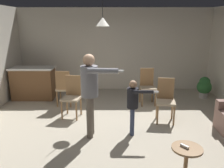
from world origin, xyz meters
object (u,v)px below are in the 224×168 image
Objects in this scene: kitchen_counter at (34,83)px; side_table_by_couch at (187,160)px; dining_chair_by_counter at (73,95)px; dining_chair_spare at (65,87)px; spare_remote_on_table at (185,146)px; potted_plant_corner at (205,86)px; person_adult at (91,87)px; dining_chair_centre_back at (166,98)px; dining_chair_near_wall at (148,85)px; person_child at (134,102)px.

kitchen_counter is 5.08m from side_table_by_couch.
dining_chair_spare is (-0.34, 0.71, 0.00)m from dining_chair_by_counter.
spare_remote_on_table is (-0.04, 0.01, 0.21)m from side_table_by_couch.
dining_chair_spare is 3.88m from spare_remote_on_table.
potted_plant_corner reaches higher than side_table_by_couch.
spare_remote_on_table is (2.34, -3.09, -0.01)m from dining_chair_spare.
dining_chair_by_counter reaches higher than spare_remote_on_table.
side_table_by_couch is 0.79× the size of potted_plant_corner.
dining_chair_spare reaches higher than potted_plant_corner.
potted_plant_corner is at bearing 65.52° from side_table_by_couch.
person_adult is at bearing -51.11° from kitchen_counter.
dining_chair_centre_back is (3.59, -1.64, 0.07)m from kitchen_counter.
dining_chair_spare is at bearing -13.20° from dining_chair_centre_back.
person_adult is 2.53× the size of potted_plant_corner.
dining_chair_near_wall is (3.34, -0.46, 0.07)m from kitchen_counter.
potted_plant_corner is (1.72, 3.78, 0.04)m from side_table_by_couch.
person_adult reaches higher than kitchen_counter.
dining_chair_centre_back reaches higher than side_table_by_couch.
spare_remote_on_table is at bearing 139.51° from dining_chair_by_counter.
dining_chair_spare is at bearing -55.27° from dining_chair_by_counter.
person_child is at bearing 69.97° from dining_chair_near_wall.
dining_chair_spare is 4.15m from potted_plant_corner.
dining_chair_by_counter is at bearing -147.66° from person_adult.
dining_chair_by_counter is at bearing 130.49° from side_table_by_couch.
dining_chair_near_wall is 1.00× the size of dining_chair_spare.
dining_chair_by_counter reaches higher than potted_plant_corner.
dining_chair_centre_back is 1.00× the size of dining_chair_spare.
dining_chair_near_wall and dining_chair_spare have the same top height.
dining_chair_by_counter is 0.79m from dining_chair_spare.
kitchen_counter reaches higher than potted_plant_corner.
side_table_by_couch is at bearing 26.21° from person_child.
person_child is at bearing -39.97° from kitchen_counter.
potted_plant_corner is (1.80, 0.49, -0.18)m from dining_chair_near_wall.
dining_chair_near_wall reaches higher than side_table_by_couch.
spare_remote_on_table is (0.61, -1.42, -0.17)m from person_child.
person_adult is at bearing -61.05° from dining_chair_spare.
person_child is 1.14× the size of dining_chair_near_wall.
dining_chair_near_wall is at bearing 148.08° from person_adult.
person_adult is at bearing 32.40° from dining_chair_centre_back.
person_child is 1.56m from spare_remote_on_table.
dining_chair_spare is 1.52× the size of potted_plant_corner.
person_adult is 1.67× the size of dining_chair_by_counter.
dining_chair_by_counter is 1.00× the size of dining_chair_centre_back.
person_adult reaches higher than dining_chair_spare.
side_table_by_couch is at bearing -114.48° from potted_plant_corner.
person_adult is 1.89m from dining_chair_centre_back.
side_table_by_couch is 0.31× the size of person_adult.
kitchen_counter is 3.12m from person_adult.
person_adult is 12.85× the size of spare_remote_on_table.
kitchen_counter is 3.63m from person_child.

